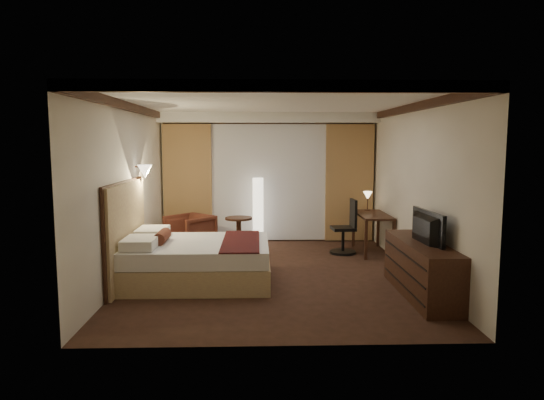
{
  "coord_description": "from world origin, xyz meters",
  "views": [
    {
      "loc": [
        -0.24,
        -7.54,
        2.09
      ],
      "look_at": [
        0.0,
        0.4,
        1.15
      ],
      "focal_mm": 32.0,
      "sensor_mm": 36.0,
      "label": 1
    }
  ],
  "objects_px": {
    "side_table": "(239,232)",
    "television": "(421,221)",
    "desk": "(372,233)",
    "armchair": "(190,231)",
    "bed": "(199,261)",
    "dresser": "(421,269)",
    "office_chair": "(343,226)",
    "floor_lamp": "(258,211)"
  },
  "relations": [
    {
      "from": "armchair",
      "to": "office_chair",
      "type": "xyz_separation_m",
      "value": [
        2.94,
        -0.34,
        0.13
      ]
    },
    {
      "from": "armchair",
      "to": "desk",
      "type": "xyz_separation_m",
      "value": [
        3.51,
        -0.29,
        -0.01
      ]
    },
    {
      "from": "armchair",
      "to": "dresser",
      "type": "bearing_deg",
      "value": 3.99
    },
    {
      "from": "office_chair",
      "to": "dresser",
      "type": "height_order",
      "value": "office_chair"
    },
    {
      "from": "armchair",
      "to": "office_chair",
      "type": "relative_size",
      "value": 0.75
    },
    {
      "from": "television",
      "to": "bed",
      "type": "bearing_deg",
      "value": 72.76
    },
    {
      "from": "floor_lamp",
      "to": "dresser",
      "type": "distance_m",
      "value": 4.13
    },
    {
      "from": "desk",
      "to": "dresser",
      "type": "xyz_separation_m",
      "value": [
        0.05,
        -2.63,
        -0.0
      ]
    },
    {
      "from": "office_chair",
      "to": "dresser",
      "type": "bearing_deg",
      "value": -80.24
    },
    {
      "from": "bed",
      "to": "office_chair",
      "type": "xyz_separation_m",
      "value": [
        2.51,
        1.8,
        0.21
      ]
    },
    {
      "from": "side_table",
      "to": "desk",
      "type": "bearing_deg",
      "value": -12.67
    },
    {
      "from": "bed",
      "to": "office_chair",
      "type": "relative_size",
      "value": 2.05
    },
    {
      "from": "floor_lamp",
      "to": "office_chair",
      "type": "bearing_deg",
      "value": -28.75
    },
    {
      "from": "side_table",
      "to": "office_chair",
      "type": "bearing_deg",
      "value": -17.44
    },
    {
      "from": "desk",
      "to": "television",
      "type": "xyz_separation_m",
      "value": [
        0.02,
        -2.63,
        0.66
      ]
    },
    {
      "from": "desk",
      "to": "office_chair",
      "type": "relative_size",
      "value": 1.19
    },
    {
      "from": "floor_lamp",
      "to": "office_chair",
      "type": "height_order",
      "value": "floor_lamp"
    },
    {
      "from": "dresser",
      "to": "television",
      "type": "relative_size",
      "value": 1.91
    },
    {
      "from": "dresser",
      "to": "bed",
      "type": "bearing_deg",
      "value": 165.94
    },
    {
      "from": "television",
      "to": "office_chair",
      "type": "bearing_deg",
      "value": 9.86
    },
    {
      "from": "office_chair",
      "to": "side_table",
      "type": "bearing_deg",
      "value": 158.78
    },
    {
      "from": "side_table",
      "to": "dresser",
      "type": "height_order",
      "value": "dresser"
    },
    {
      "from": "floor_lamp",
      "to": "desk",
      "type": "bearing_deg",
      "value": -20.9
    },
    {
      "from": "bed",
      "to": "floor_lamp",
      "type": "distance_m",
      "value": 2.85
    },
    {
      "from": "bed",
      "to": "side_table",
      "type": "bearing_deg",
      "value": 78.15
    },
    {
      "from": "floor_lamp",
      "to": "dresser",
      "type": "height_order",
      "value": "floor_lamp"
    },
    {
      "from": "bed",
      "to": "floor_lamp",
      "type": "relative_size",
      "value": 1.53
    },
    {
      "from": "side_table",
      "to": "floor_lamp",
      "type": "relative_size",
      "value": 0.43
    },
    {
      "from": "floor_lamp",
      "to": "bed",
      "type": "bearing_deg",
      "value": -108.51
    },
    {
      "from": "floor_lamp",
      "to": "dresser",
      "type": "xyz_separation_m",
      "value": [
        2.23,
        -3.46,
        -0.32
      ]
    },
    {
      "from": "office_chair",
      "to": "armchair",
      "type": "bearing_deg",
      "value": 169.7
    },
    {
      "from": "side_table",
      "to": "dresser",
      "type": "xyz_separation_m",
      "value": [
        2.62,
        -3.21,
        0.07
      ]
    },
    {
      "from": "bed",
      "to": "dresser",
      "type": "relative_size",
      "value": 1.1
    },
    {
      "from": "side_table",
      "to": "television",
      "type": "xyz_separation_m",
      "value": [
        2.59,
        -3.21,
        0.74
      ]
    },
    {
      "from": "dresser",
      "to": "floor_lamp",
      "type": "bearing_deg",
      "value": 122.77
    },
    {
      "from": "bed",
      "to": "floor_lamp",
      "type": "height_order",
      "value": "floor_lamp"
    },
    {
      "from": "armchair",
      "to": "floor_lamp",
      "type": "relative_size",
      "value": 0.56
    },
    {
      "from": "armchair",
      "to": "bed",
      "type": "bearing_deg",
      "value": -35.26
    },
    {
      "from": "armchair",
      "to": "side_table",
      "type": "distance_m",
      "value": 0.99
    },
    {
      "from": "armchair",
      "to": "floor_lamp",
      "type": "bearing_deg",
      "value": 65.7
    },
    {
      "from": "desk",
      "to": "television",
      "type": "relative_size",
      "value": 1.22
    },
    {
      "from": "bed",
      "to": "side_table",
      "type": "relative_size",
      "value": 3.52
    }
  ]
}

